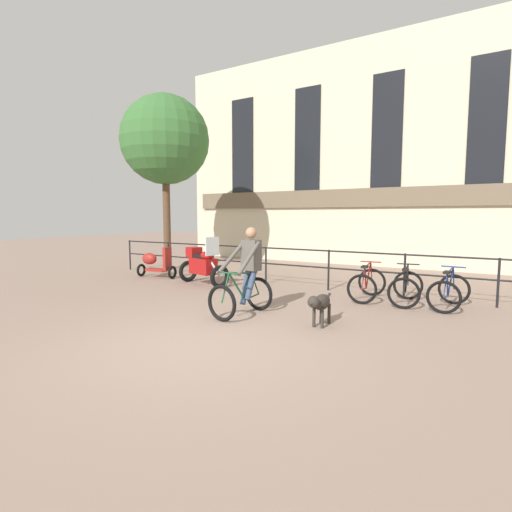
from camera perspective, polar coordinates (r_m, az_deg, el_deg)
The scene contains 11 objects.
ground_plane at distance 6.15m, azimuth -8.30°, elevation -12.50°, with size 60.00×60.00×0.00m, color gray.
canal_railing at distance 10.44m, azimuth 10.35°, elevation -0.98°, with size 15.05×0.05×1.05m.
building_facade at distance 16.06m, azimuth 18.40°, elevation 13.74°, with size 18.00×0.72×8.48m.
cyclist_with_bike at distance 7.75m, azimuth -1.48°, elevation -2.81°, with size 0.80×1.24×1.70m.
dog at distance 7.04m, azimuth 9.14°, elevation -6.69°, with size 0.24×0.94×0.59m.
parked_motorcycle at distance 11.18m, azimuth -7.61°, elevation -1.25°, with size 1.70×1.00×1.35m.
parked_bicycle_near_lamp at distance 9.49m, azimuth 15.58°, elevation -3.91°, with size 0.74×1.15×0.86m.
parked_bicycle_mid_left at distance 9.29m, azimuth 20.64°, elevation -4.27°, with size 0.78×1.18×0.86m.
parked_bicycle_mid_right at distance 9.17m, azimuth 25.86°, elevation -4.61°, with size 0.75×1.16×0.86m.
parked_scooter at distance 12.79m, azimuth -14.21°, elevation -0.95°, with size 1.32×0.56×0.96m.
tree_canalside_left at distance 14.93m, azimuth -12.86°, elevation 15.80°, with size 3.11×3.11×6.13m.
Camera 1 is at (3.78, -4.45, 1.92)m, focal length 28.00 mm.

